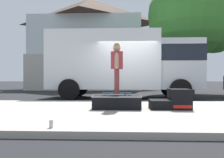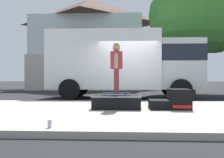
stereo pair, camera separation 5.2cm
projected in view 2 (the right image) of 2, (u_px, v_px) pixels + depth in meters
name	position (u px, v px, depth m)	size (l,w,h in m)	color
ground_plane	(129.00, 103.00, 9.04)	(140.00, 140.00, 0.00)	black
sidewalk_slab	(131.00, 112.00, 6.05)	(50.00, 5.00, 0.12)	#A8A093
skate_box	(117.00, 101.00, 6.36)	(1.27, 0.76, 0.34)	black
kicker_ramp	(173.00, 101.00, 6.28)	(1.03, 0.69, 0.52)	black
skateboard	(116.00, 93.00, 6.39)	(0.80, 0.28, 0.07)	navy
skater_kid	(116.00, 63.00, 6.39)	(0.33, 0.69, 1.34)	brown
soda_can	(50.00, 124.00, 3.87)	(0.07, 0.07, 0.13)	silver
box_truck	(125.00, 62.00, 11.24)	(6.91, 2.63, 3.05)	white
street_tree_main	(196.00, 18.00, 14.43)	(5.58, 5.07, 7.26)	brown
house_behind	(91.00, 43.00, 22.23)	(9.54, 8.23, 8.40)	silver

